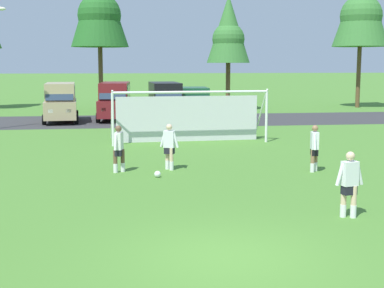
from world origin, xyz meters
name	(u,v)px	position (x,y,z in m)	size (l,w,h in m)	color
ground_plane	(162,146)	(0.00, 15.00, 0.00)	(400.00, 400.00, 0.00)	#477A2D
parking_lot_strip	(148,120)	(0.00, 26.65, 0.00)	(52.00, 8.40, 0.01)	#333335
soccer_ball	(158,174)	(-0.76, 7.89, 0.11)	(0.22, 0.22, 0.22)	white
soccer_goal	(189,115)	(1.38, 16.22, 1.29)	(7.50, 2.29, 2.57)	white
player_striker_near	(119,149)	(-2.02, 8.96, 0.82)	(0.40, 0.70, 1.64)	brown
player_midfield_center	(169,147)	(-0.24, 9.19, 0.82)	(0.67, 0.46, 1.64)	beige
player_defender_far	(349,185)	(3.51, 2.40, 0.82)	(0.75, 0.31, 1.64)	beige
player_winger_left	(314,148)	(4.74, 8.13, 0.82)	(0.32, 0.72, 1.64)	#936B4C
parked_car_slot_far_left	(61,101)	(-5.61, 26.50, 1.34)	(2.43, 4.92, 2.52)	tan
parked_car_slot_left	(115,100)	(-2.12, 27.16, 1.34)	(2.47, 4.94, 2.52)	maroon
parked_car_slot_center_left	(165,100)	(1.18, 26.62, 1.34)	(2.31, 4.86, 2.52)	black
parked_car_slot_center	(195,103)	(3.23, 27.10, 1.11)	(2.32, 4.69, 2.16)	#194C2D
tree_mid_left	(99,4)	(-3.23, 35.45, 8.40)	(4.58, 4.58, 12.21)	brown
tree_center_back	(228,31)	(6.93, 33.96, 6.30)	(3.44, 3.44, 9.17)	brown
tree_mid_right	(361,6)	(18.67, 35.44, 8.60)	(4.69, 4.69, 12.50)	brown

